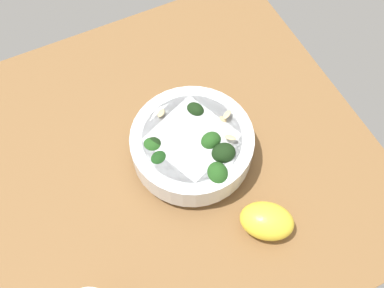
# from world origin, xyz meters

# --- Properties ---
(ground_plane) EXTENTS (0.62, 0.62, 0.04)m
(ground_plane) POSITION_xyz_m (0.00, 0.00, -0.02)
(ground_plane) COLOR brown
(bowl_of_broccoli) EXTENTS (0.19, 0.19, 0.08)m
(bowl_of_broccoli) POSITION_xyz_m (-0.02, 0.02, 0.04)
(bowl_of_broccoli) COLOR white
(bowl_of_broccoli) RESTS_ON ground_plane
(lemon_wedge) EXTENTS (0.10, 0.09, 0.05)m
(lemon_wedge) POSITION_xyz_m (-0.07, 0.17, 0.02)
(lemon_wedge) COLOR yellow
(lemon_wedge) RESTS_ON ground_plane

